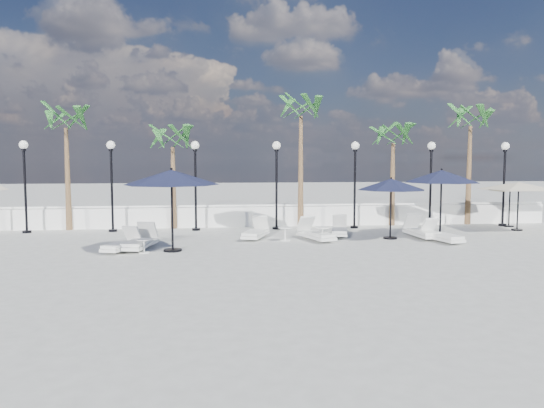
{
  "coord_description": "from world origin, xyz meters",
  "views": [
    {
      "loc": [
        -2.74,
        -16.41,
        3.13
      ],
      "look_at": [
        -0.68,
        2.1,
        1.5
      ],
      "focal_mm": 35.0,
      "sensor_mm": 36.0,
      "label": 1
    }
  ],
  "objects": [
    {
      "name": "ground",
      "position": [
        0.0,
        0.0,
        0.0
      ],
      "size": [
        100.0,
        100.0,
        0.0
      ],
      "primitive_type": "plane",
      "color": "#9A9A95",
      "rests_on": "ground"
    },
    {
      "name": "balustrade",
      "position": [
        0.0,
        7.5,
        0.47
      ],
      "size": [
        26.0,
        0.3,
        1.01
      ],
      "color": "white",
      "rests_on": "ground"
    },
    {
      "name": "lamppost_0",
      "position": [
        -10.5,
        6.5,
        2.49
      ],
      "size": [
        0.36,
        0.36,
        3.84
      ],
      "color": "black",
      "rests_on": "ground"
    },
    {
      "name": "lamppost_1",
      "position": [
        -7.0,
        6.5,
        2.49
      ],
      "size": [
        0.36,
        0.36,
        3.84
      ],
      "color": "black",
      "rests_on": "ground"
    },
    {
      "name": "lamppost_2",
      "position": [
        -3.5,
        6.5,
        2.49
      ],
      "size": [
        0.36,
        0.36,
        3.84
      ],
      "color": "black",
      "rests_on": "ground"
    },
    {
      "name": "lamppost_3",
      "position": [
        0.0,
        6.5,
        2.49
      ],
      "size": [
        0.36,
        0.36,
        3.84
      ],
      "color": "black",
      "rests_on": "ground"
    },
    {
      "name": "lamppost_4",
      "position": [
        3.5,
        6.5,
        2.49
      ],
      "size": [
        0.36,
        0.36,
        3.84
      ],
      "color": "black",
      "rests_on": "ground"
    },
    {
      "name": "lamppost_5",
      "position": [
        7.0,
        6.5,
        2.49
      ],
      "size": [
        0.36,
        0.36,
        3.84
      ],
      "color": "black",
      "rests_on": "ground"
    },
    {
      "name": "lamppost_6",
      "position": [
        10.5,
        6.5,
        2.49
      ],
      "size": [
        0.36,
        0.36,
        3.84
      ],
      "color": "black",
      "rests_on": "ground"
    },
    {
      "name": "palm_0",
      "position": [
        -9.0,
        7.3,
        4.53
      ],
      "size": [
        2.6,
        2.6,
        5.5
      ],
      "color": "brown",
      "rests_on": "ground"
    },
    {
      "name": "palm_1",
      "position": [
        -4.5,
        7.3,
        3.75
      ],
      "size": [
        2.6,
        2.6,
        4.7
      ],
      "color": "brown",
      "rests_on": "ground"
    },
    {
      "name": "palm_2",
      "position": [
        1.2,
        7.3,
        5.12
      ],
      "size": [
        2.6,
        2.6,
        6.1
      ],
      "color": "brown",
      "rests_on": "ground"
    },
    {
      "name": "palm_3",
      "position": [
        5.5,
        7.3,
        3.95
      ],
      "size": [
        2.6,
        2.6,
        4.9
      ],
      "color": "brown",
      "rests_on": "ground"
    },
    {
      "name": "palm_4",
      "position": [
        9.2,
        7.3,
        4.73
      ],
      "size": [
        2.6,
        2.6,
        5.7
      ],
      "color": "brown",
      "rests_on": "ground"
    },
    {
      "name": "lounger_1",
      "position": [
        -5.82,
        1.66,
        0.23
      ],
      "size": [
        1.18,
        1.93,
        0.69
      ],
      "rotation": [
        0.0,
        0.0,
        -0.35
      ],
      "color": "white",
      "rests_on": "ground"
    },
    {
      "name": "lounger_2",
      "position": [
        -5.26,
        1.92,
        0.26
      ],
      "size": [
        1.08,
        2.15,
        0.77
      ],
      "rotation": [
        0.0,
        0.0,
        -0.21
      ],
      "color": "white",
      "rests_on": "ground"
    },
    {
      "name": "lounger_3",
      "position": [
        -1.13,
        3.9,
        0.25
      ],
      "size": [
        1.27,
        2.08,
        0.74
      ],
      "rotation": [
        0.0,
        0.0,
        -0.35
      ],
      "color": "white",
      "rests_on": "ground"
    },
    {
      "name": "lounger_4",
      "position": [
        1.11,
        3.21,
        0.26
      ],
      "size": [
        1.26,
        2.14,
        0.76
      ],
      "rotation": [
        0.0,
        0.0,
        0.32
      ],
      "color": "white",
      "rests_on": "ground"
    },
    {
      "name": "lounger_5",
      "position": [
        2.28,
        4.24,
        0.24
      ],
      "size": [
        1.06,
        2.0,
        0.72
      ],
      "rotation": [
        0.0,
        0.0,
        -0.25
      ],
      "color": "white",
      "rests_on": "ground"
    },
    {
      "name": "lounger_6",
      "position": [
        5.32,
        3.31,
        0.26
      ],
      "size": [
        0.83,
        2.14,
        0.79
      ],
      "rotation": [
        0.0,
        0.0,
        0.07
      ],
      "color": "white",
      "rests_on": "ground"
    },
    {
      "name": "lounger_7",
      "position": [
        5.7,
        2.31,
        0.25
      ],
      "size": [
        1.06,
        2.05,
        0.73
      ],
      "rotation": [
        0.0,
        0.0,
        0.23
      ],
      "color": "white",
      "rests_on": "ground"
    },
    {
      "name": "side_table_0",
      "position": [
        -5.03,
        1.21,
        0.28
      ],
      "size": [
        0.47,
        0.47,
        0.46
      ],
      "color": "white",
      "rests_on": "ground"
    },
    {
      "name": "side_table_1",
      "position": [
        -0.06,
        3.26,
        0.31
      ],
      "size": [
        0.53,
        0.53,
        0.51
      ],
      "color": "white",
      "rests_on": "ground"
    },
    {
      "name": "side_table_2",
      "position": [
        1.32,
        2.96,
        0.33
      ],
      "size": [
        0.56,
        0.56,
        0.54
      ],
      "color": "white",
      "rests_on": "ground"
    },
    {
      "name": "parasol_navy_left",
      "position": [
        -4.12,
        1.44,
        2.47
      ],
      "size": [
        3.17,
        3.17,
        2.8
      ],
      "color": "black",
      "rests_on": "ground"
    },
    {
      "name": "parasol_navy_mid",
      "position": [
        6.28,
        3.76,
        2.38
      ],
      "size": [
        3.02,
        3.02,
        2.71
      ],
      "color": "black",
      "rests_on": "ground"
    },
    {
      "name": "parasol_navy_right",
      "position": [
        4.06,
        3.29,
        2.1
      ],
      "size": [
        2.67,
        2.67,
        2.39
      ],
      "color": "black",
      "rests_on": "ground"
    },
    {
      "name": "parasol_cream_sq_a",
      "position": [
        10.29,
        4.97,
        2.07
      ],
      "size": [
        4.56,
        4.56,
        2.24
      ],
      "color": "black",
      "rests_on": "ground"
    },
    {
      "name": "parasol_cream_sq_b",
      "position": [
        10.63,
        6.2,
        1.97
      ],
      "size": [
        4.25,
        4.25,
        2.13
      ],
      "color": "black",
      "rests_on": "ground"
    }
  ]
}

